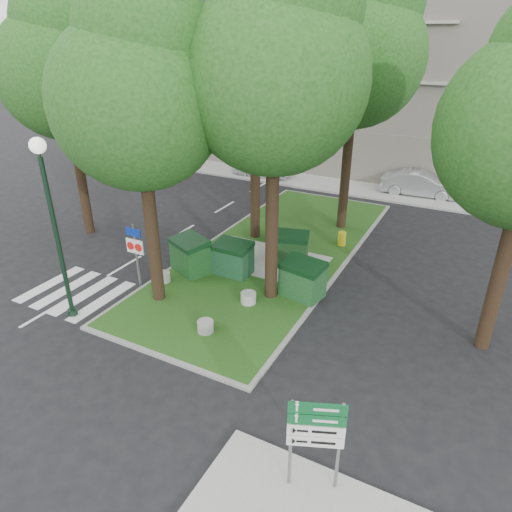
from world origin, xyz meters
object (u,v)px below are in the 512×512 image
Objects in this scene: tree_median_mid at (258,80)px; directional_sign at (316,432)px; dumpster_a at (190,255)px; traffic_sign_pole at (136,247)px; tree_median_near_left at (140,86)px; tree_median_far at (360,43)px; car_silver at (420,184)px; street_lamp at (51,211)px; dumpster_c at (291,248)px; dumpster_d at (303,279)px; bollard_mid at (205,326)px; car_white at (262,167)px; tree_median_near_right at (278,60)px; bollard_left at (164,277)px; litter_bin at (342,239)px; dumpster_b at (233,258)px; tree_street_left at (63,61)px; bollard_right at (248,298)px.

tree_median_mid is 4.36× the size of directional_sign.
dumpster_a is 2.23m from traffic_sign_pole.
tree_median_near_left is 6.86m from dumpster_a.
tree_median_far reaches higher than car_silver.
street_lamp is at bearing 143.62° from directional_sign.
dumpster_c is (2.44, -1.68, -6.24)m from tree_median_mid.
tree_median_far reaches higher than dumpster_d.
bollard_mid is 17.88m from car_white.
car_white is (-7.39, 13.66, -7.29)m from tree_median_near_right.
bollard_left is at bearing -148.72° from dumpster_c.
street_lamp is at bearing -134.40° from tree_median_near_left.
litter_bin is (4.31, 7.35, -6.89)m from tree_median_near_left.
traffic_sign_pole is (-1.40, 0.44, -5.69)m from tree_median_near_left.
street_lamp is 1.48× the size of car_white.
directional_sign is at bearing -49.68° from dumpster_b.
bollard_mid is 0.84× the size of litter_bin.
tree_median_mid is at bearing 104.29° from dumpster_a.
car_white is 10.04m from car_silver.
dumpster_c is 6.23m from traffic_sign_pole.
tree_median_far is 7.20× the size of dumpster_d.
tree_median_far is 1.08× the size of tree_street_left.
car_white is at bearing 75.68° from tree_street_left.
tree_median_near_left reaches higher than traffic_sign_pole.
bollard_left is 0.98× the size of bollard_mid.
bollard_left is at bearing 36.91° from traffic_sign_pole.
dumpster_d is 14.08m from car_silver.
traffic_sign_pole is (-1.90, -6.06, -5.35)m from tree_median_mid.
tree_median_near_right is 17.16m from car_white.
tree_median_mid is at bearing 103.09° from dumpster_b.
tree_median_mid is 3.94× the size of traffic_sign_pole.
directional_sign is at bearing -58.41° from tree_median_near_right.
dumpster_c is at bearing 93.77° from directional_sign.
dumpster_d is at bearing -5.18° from tree_street_left.
dumpster_c is 12.04m from car_silver.
car_white is 0.91× the size of car_silver.
traffic_sign_pole is 10.28m from directional_sign.
tree_median_mid is at bearing 21.80° from tree_street_left.
tree_street_left is 1.82× the size of street_lamp.
car_white is at bearing 132.42° from dumpster_d.
tree_median_far reaches higher than dumpster_a.
tree_street_left is 12.18m from dumpster_c.
tree_median_mid is 4.59m from tree_median_far.
dumpster_c is at bearing 7.55° from tree_street_left.
litter_bin is (0.81, 5.35, -7.55)m from tree_median_near_right.
tree_median_mid reaches higher than litter_bin.
litter_bin is (-0.10, 4.89, -0.36)m from dumpster_d.
directional_sign reaches higher than dumpster_a.
tree_median_near_right is 7.74m from bollard_right.
car_silver reaches higher than bollard_mid.
dumpster_b reaches higher than dumpster_c.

